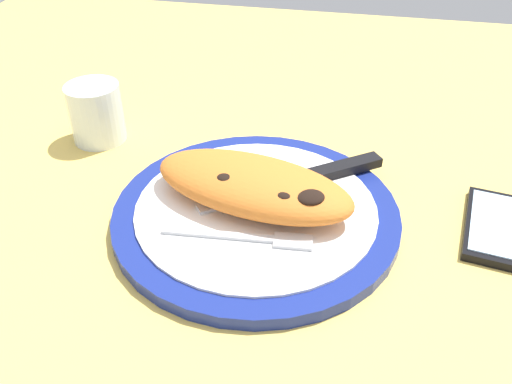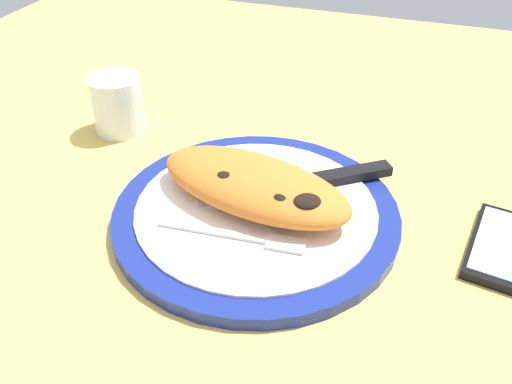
% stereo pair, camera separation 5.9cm
% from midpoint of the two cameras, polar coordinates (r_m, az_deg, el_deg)
% --- Properties ---
extents(ground_plane, '(1.50, 1.50, 0.03)m').
position_cam_midpoint_polar(ground_plane, '(0.62, 2.72, -4.05)').
color(ground_plane, '#DBB756').
extents(plate, '(0.32, 0.32, 0.02)m').
position_cam_midpoint_polar(plate, '(0.61, 2.78, -2.34)').
color(plate, navy).
rests_on(plate, ground_plane).
extents(calzone, '(0.25, 0.15, 0.05)m').
position_cam_midpoint_polar(calzone, '(0.60, 2.62, 0.66)').
color(calzone, orange).
rests_on(calzone, plate).
extents(fork, '(0.16, 0.03, 0.00)m').
position_cam_midpoint_polar(fork, '(0.56, 1.83, -4.90)').
color(fork, silver).
rests_on(fork, plate).
extents(knife, '(0.20, 0.15, 0.01)m').
position_cam_midpoint_polar(knife, '(0.65, 10.08, 1.20)').
color(knife, silver).
rests_on(knife, plate).
extents(smartphone, '(0.08, 0.14, 0.01)m').
position_cam_midpoint_polar(smartphone, '(0.64, 26.92, -5.25)').
color(smartphone, black).
rests_on(smartphone, ground_plane).
extents(water_glass, '(0.07, 0.07, 0.08)m').
position_cam_midpoint_polar(water_glass, '(0.79, -12.27, 8.63)').
color(water_glass, silver).
rests_on(water_glass, ground_plane).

